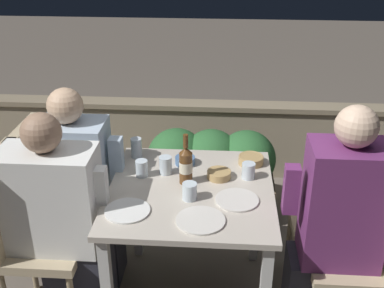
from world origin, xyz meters
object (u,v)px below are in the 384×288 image
(person_blue_shirt, at_px, (82,189))
(person_white_polo, at_px, (62,224))
(beer_bottle, at_px, (186,165))
(chair_right_near, at_px, (374,241))
(chair_right_far, at_px, (349,205))
(potted_plant, at_px, (39,170))
(chair_left_far, at_px, (47,191))
(person_purple_stripe, at_px, (333,228))
(chair_left_near, at_px, (23,225))

(person_blue_shirt, bearing_deg, person_white_polo, -91.49)
(beer_bottle, bearing_deg, chair_right_near, -13.57)
(person_white_polo, height_order, chair_right_near, person_white_polo)
(person_blue_shirt, height_order, chair_right_far, person_blue_shirt)
(beer_bottle, xyz_separation_m, potted_plant, (-1.00, 0.49, -0.34))
(person_blue_shirt, xyz_separation_m, potted_plant, (-0.40, 0.38, -0.10))
(chair_left_far, distance_m, chair_right_far, 1.68)
(person_purple_stripe, distance_m, potted_plant, 1.87)
(person_purple_stripe, height_order, potted_plant, person_purple_stripe)
(person_blue_shirt, bearing_deg, chair_right_far, -1.01)
(chair_left_far, xyz_separation_m, chair_right_near, (1.73, -0.34, 0.00))
(chair_left_far, xyz_separation_m, potted_plant, (-0.19, 0.38, -0.08))
(chair_right_near, xyz_separation_m, chair_right_far, (-0.05, 0.31, 0.00))
(person_white_polo, xyz_separation_m, person_purple_stripe, (1.33, -0.01, 0.05))
(person_white_polo, height_order, beer_bottle, person_white_polo)
(chair_left_far, relative_size, person_purple_stripe, 0.77)
(person_white_polo, relative_size, chair_left_far, 1.22)
(chair_left_far, xyz_separation_m, beer_bottle, (0.80, -0.12, 0.26))
(chair_left_near, height_order, person_purple_stripe, person_purple_stripe)
(beer_bottle, bearing_deg, chair_left_far, 171.82)
(person_blue_shirt, height_order, beer_bottle, person_blue_shirt)
(chair_right_near, bearing_deg, chair_right_far, 98.78)
(person_purple_stripe, xyz_separation_m, potted_plant, (-1.72, 0.72, -0.14))
(chair_left_far, relative_size, beer_bottle, 3.57)
(potted_plant, bearing_deg, chair_right_far, -12.11)
(chair_left_near, relative_size, person_white_polo, 0.82)
(person_white_polo, distance_m, person_purple_stripe, 1.33)
(chair_right_far, bearing_deg, potted_plant, 167.89)
(chair_left_near, relative_size, beer_bottle, 3.57)
(chair_right_far, height_order, beer_bottle, beer_bottle)
(person_white_polo, height_order, chair_right_far, person_white_polo)
(person_purple_stripe, bearing_deg, chair_left_near, 179.66)
(person_white_polo, distance_m, person_blue_shirt, 0.33)
(person_blue_shirt, xyz_separation_m, chair_right_near, (1.53, -0.34, -0.02))
(person_blue_shirt, bearing_deg, chair_left_near, -122.80)
(chair_left_near, height_order, chair_right_near, same)
(chair_right_near, bearing_deg, person_white_polo, 179.66)
(chair_right_far, bearing_deg, chair_left_near, -169.81)
(chair_left_near, bearing_deg, chair_right_near, -0.30)
(chair_left_near, xyz_separation_m, potted_plant, (-0.18, 0.71, -0.08))
(person_purple_stripe, xyz_separation_m, beer_bottle, (-0.72, 0.22, 0.20))
(chair_right_far, bearing_deg, beer_bottle, -174.17)
(chair_right_near, distance_m, beer_bottle, 0.99)
(beer_bottle, bearing_deg, chair_right_far, 5.83)
(chair_right_far, distance_m, beer_bottle, 0.92)
(chair_left_far, height_order, person_purple_stripe, person_purple_stripe)
(chair_right_far, bearing_deg, chair_right_near, -81.22)
(person_blue_shirt, distance_m, chair_right_far, 1.48)
(chair_right_near, distance_m, person_purple_stripe, 0.21)
(person_blue_shirt, xyz_separation_m, beer_bottle, (0.60, -0.12, 0.24))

